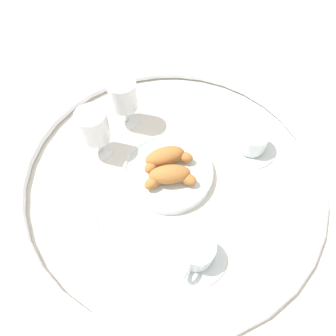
{
  "coord_description": "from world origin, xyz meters",
  "views": [
    {
      "loc": [
        0.21,
        0.35,
        0.66
      ],
      "look_at": [
        0.01,
        -0.01,
        0.03
      ],
      "focal_mm": 32.9,
      "sensor_mm": 36.0,
      "label": 1
    }
  ],
  "objects_px": {
    "folded_napkin": "(73,217)",
    "juice_glass_left": "(123,96)",
    "juice_glass_right": "(94,128)",
    "croissant_small": "(170,176)",
    "coffee_cup_near": "(196,252)",
    "croissant_large": "(167,157)",
    "coffee_cup_far": "(252,142)",
    "pastry_plate": "(168,172)"
  },
  "relations": [
    {
      "from": "juice_glass_left",
      "to": "croissant_small",
      "type": "bearing_deg",
      "value": 90.35
    },
    {
      "from": "pastry_plate",
      "to": "croissant_small",
      "type": "height_order",
      "value": "croissant_small"
    },
    {
      "from": "croissant_small",
      "to": "coffee_cup_near",
      "type": "relative_size",
      "value": 0.93
    },
    {
      "from": "coffee_cup_near",
      "to": "juice_glass_left",
      "type": "xyz_separation_m",
      "value": [
        -0.04,
        -0.43,
        0.07
      ]
    },
    {
      "from": "croissant_large",
      "to": "croissant_small",
      "type": "height_order",
      "value": "same"
    },
    {
      "from": "coffee_cup_near",
      "to": "folded_napkin",
      "type": "xyz_separation_m",
      "value": [
        0.2,
        -0.22,
        -0.02
      ]
    },
    {
      "from": "coffee_cup_near",
      "to": "juice_glass_left",
      "type": "height_order",
      "value": "juice_glass_left"
    },
    {
      "from": "pastry_plate",
      "to": "juice_glass_right",
      "type": "bearing_deg",
      "value": -52.32
    },
    {
      "from": "croissant_large",
      "to": "coffee_cup_near",
      "type": "bearing_deg",
      "value": 75.37
    },
    {
      "from": "croissant_small",
      "to": "coffee_cup_far",
      "type": "height_order",
      "value": "croissant_small"
    },
    {
      "from": "croissant_large",
      "to": "coffee_cup_near",
      "type": "distance_m",
      "value": 0.24
    },
    {
      "from": "folded_napkin",
      "to": "juice_glass_left",
      "type": "bearing_deg",
      "value": -138.69
    },
    {
      "from": "croissant_small",
      "to": "folded_napkin",
      "type": "height_order",
      "value": "croissant_small"
    },
    {
      "from": "coffee_cup_near",
      "to": "croissant_small",
      "type": "bearing_deg",
      "value": -102.48
    },
    {
      "from": "pastry_plate",
      "to": "juice_glass_right",
      "type": "height_order",
      "value": "juice_glass_right"
    },
    {
      "from": "croissant_small",
      "to": "juice_glass_left",
      "type": "height_order",
      "value": "juice_glass_left"
    },
    {
      "from": "coffee_cup_far",
      "to": "coffee_cup_near",
      "type": "bearing_deg",
      "value": 31.8
    },
    {
      "from": "pastry_plate",
      "to": "coffee_cup_near",
      "type": "xyz_separation_m",
      "value": [
        0.05,
        0.21,
        0.01
      ]
    },
    {
      "from": "croissant_small",
      "to": "coffee_cup_near",
      "type": "distance_m",
      "value": 0.19
    },
    {
      "from": "pastry_plate",
      "to": "croissant_large",
      "type": "bearing_deg",
      "value": -112.56
    },
    {
      "from": "juice_glass_right",
      "to": "folded_napkin",
      "type": "bearing_deg",
      "value": 48.49
    },
    {
      "from": "juice_glass_left",
      "to": "folded_napkin",
      "type": "relative_size",
      "value": 1.27
    },
    {
      "from": "croissant_large",
      "to": "croissant_small",
      "type": "xyz_separation_m",
      "value": [
        0.02,
        0.05,
        0.0
      ]
    },
    {
      "from": "croissant_large",
      "to": "juice_glass_right",
      "type": "relative_size",
      "value": 0.96
    },
    {
      "from": "coffee_cup_far",
      "to": "juice_glass_right",
      "type": "xyz_separation_m",
      "value": [
        0.35,
        -0.19,
        0.07
      ]
    },
    {
      "from": "croissant_large",
      "to": "folded_napkin",
      "type": "bearing_deg",
      "value": 3.7
    },
    {
      "from": "croissant_large",
      "to": "juice_glass_right",
      "type": "distance_m",
      "value": 0.19
    },
    {
      "from": "croissant_small",
      "to": "juice_glass_left",
      "type": "relative_size",
      "value": 0.9
    },
    {
      "from": "pastry_plate",
      "to": "croissant_small",
      "type": "distance_m",
      "value": 0.04
    },
    {
      "from": "coffee_cup_far",
      "to": "juice_glass_left",
      "type": "height_order",
      "value": "juice_glass_left"
    },
    {
      "from": "croissant_small",
      "to": "juice_glass_left",
      "type": "distance_m",
      "value": 0.25
    },
    {
      "from": "coffee_cup_far",
      "to": "juice_glass_right",
      "type": "bearing_deg",
      "value": -28.32
    },
    {
      "from": "juice_glass_right",
      "to": "folded_napkin",
      "type": "height_order",
      "value": "juice_glass_right"
    },
    {
      "from": "folded_napkin",
      "to": "juice_glass_right",
      "type": "bearing_deg",
      "value": -131.51
    },
    {
      "from": "croissant_large",
      "to": "coffee_cup_near",
      "type": "relative_size",
      "value": 0.99
    },
    {
      "from": "juice_glass_left",
      "to": "juice_glass_right",
      "type": "relative_size",
      "value": 1.0
    },
    {
      "from": "croissant_small",
      "to": "coffee_cup_near",
      "type": "xyz_separation_m",
      "value": [
        0.04,
        0.18,
        -0.02
      ]
    },
    {
      "from": "croissant_small",
      "to": "juice_glass_right",
      "type": "height_order",
      "value": "juice_glass_right"
    },
    {
      "from": "coffee_cup_near",
      "to": "folded_napkin",
      "type": "relative_size",
      "value": 1.24
    },
    {
      "from": "croissant_small",
      "to": "folded_napkin",
      "type": "bearing_deg",
      "value": -8.13
    },
    {
      "from": "juice_glass_left",
      "to": "folded_napkin",
      "type": "height_order",
      "value": "juice_glass_left"
    },
    {
      "from": "croissant_large",
      "to": "coffee_cup_far",
      "type": "xyz_separation_m",
      "value": [
        -0.22,
        0.06,
        -0.02
      ]
    }
  ]
}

